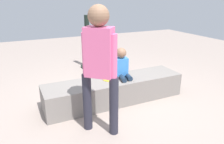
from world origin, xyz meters
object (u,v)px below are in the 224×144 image
object	(u,v)px
cake_box_white	(65,92)
water_bottle_far_side	(114,72)
adult_standing	(99,60)
party_cup_red	(105,87)
child_seated	(122,65)
water_bottle_near_gift	(139,79)
cake_plate	(110,78)
handbag_black_leather	(93,71)
gift_bag	(122,64)

from	to	relation	value
cake_box_white	water_bottle_far_side	bearing A→B (deg)	21.28
adult_standing	party_cup_red	distance (m)	1.54
child_seated	party_cup_red	world-z (taller)	child_seated
child_seated	cake_box_white	distance (m)	1.10
party_cup_red	adult_standing	bearing A→B (deg)	-116.21
child_seated	water_bottle_near_gift	xyz separation A→B (m)	(0.61, 0.44, -0.49)
cake_plate	handbag_black_leather	bearing A→B (deg)	82.10
child_seated	adult_standing	world-z (taller)	adult_standing
child_seated	cake_box_white	xyz separation A→B (m)	(-0.81, 0.53, -0.52)
water_bottle_far_side	water_bottle_near_gift	bearing A→B (deg)	-61.91
child_seated	cake_box_white	bearing A→B (deg)	147.13
cake_box_white	handbag_black_leather	world-z (taller)	handbag_black_leather
child_seated	party_cup_red	bearing A→B (deg)	100.97
cake_plate	water_bottle_far_side	distance (m)	1.13
water_bottle_near_gift	water_bottle_far_side	size ratio (longest dim) A/B	0.98
adult_standing	cake_box_white	xyz separation A→B (m)	(-0.17, 1.21, -0.86)
gift_bag	water_bottle_near_gift	xyz separation A→B (m)	(-0.08, -0.84, -0.06)
child_seated	handbag_black_leather	distance (m)	1.31
party_cup_red	water_bottle_far_side	bearing A→B (deg)	51.00
adult_standing	cake_plate	world-z (taller)	adult_standing
adult_standing	handbag_black_leather	xyz separation A→B (m)	(0.61, 1.89, -0.82)
adult_standing	water_bottle_far_side	size ratio (longest dim) A/B	6.90
gift_bag	water_bottle_far_side	size ratio (longest dim) A/B	1.58
water_bottle_far_side	cake_plate	bearing A→B (deg)	-119.09
water_bottle_near_gift	cake_box_white	bearing A→B (deg)	176.72
gift_bag	party_cup_red	distance (m)	1.14
gift_bag	water_bottle_near_gift	bearing A→B (deg)	-95.50
water_bottle_near_gift	water_bottle_far_side	world-z (taller)	water_bottle_far_side
party_cup_red	gift_bag	bearing A→B (deg)	46.84
cake_plate	gift_bag	distance (m)	1.57
adult_standing	cake_plate	distance (m)	0.98
cake_box_white	handbag_black_leather	bearing A→B (deg)	41.59
cake_plate	water_bottle_far_side	world-z (taller)	cake_plate
water_bottle_far_side	handbag_black_leather	xyz separation A→B (m)	(-0.37, 0.24, -0.00)
gift_bag	handbag_black_leather	distance (m)	0.73
cake_plate	water_bottle_far_side	xyz separation A→B (m)	(0.53, 0.96, -0.29)
cake_plate	cake_box_white	world-z (taller)	cake_plate
adult_standing	handbag_black_leather	bearing A→B (deg)	72.16
cake_box_white	handbag_black_leather	xyz separation A→B (m)	(0.78, 0.69, 0.04)
water_bottle_far_side	cake_box_white	xyz separation A→B (m)	(-1.14, -0.44, -0.04)
adult_standing	gift_bag	xyz separation A→B (m)	(1.34, 1.97, -0.77)
water_bottle_far_side	party_cup_red	world-z (taller)	water_bottle_far_side
water_bottle_near_gift	cake_box_white	xyz separation A→B (m)	(-1.42, 0.08, -0.03)
water_bottle_near_gift	cake_box_white	distance (m)	1.42
adult_standing	party_cup_red	world-z (taller)	adult_standing
adult_standing	child_seated	bearing A→B (deg)	46.44
adult_standing	water_bottle_near_gift	bearing A→B (deg)	41.82
gift_bag	water_bottle_far_side	bearing A→B (deg)	-138.91
water_bottle_far_side	adult_standing	bearing A→B (deg)	-120.59
adult_standing	gift_bag	world-z (taller)	adult_standing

